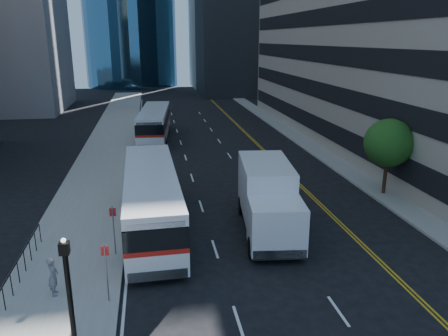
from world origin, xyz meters
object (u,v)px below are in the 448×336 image
(street_tree, at_px, (389,143))
(lamp_post, at_px, (71,303))
(bus_front, at_px, (151,198))
(pedestrian, at_px, (53,276))
(bus_rear, at_px, (155,123))
(box_truck, at_px, (268,198))

(street_tree, height_order, lamp_post, street_tree)
(bus_front, xyz_separation_m, pedestrian, (-4.04, -6.35, -0.80))
(street_tree, bearing_deg, pedestrian, -154.96)
(street_tree, distance_m, bus_rear, 25.31)
(lamp_post, height_order, box_truck, lamp_post)
(bus_rear, bearing_deg, box_truck, -71.66)
(street_tree, relative_size, bus_rear, 0.41)
(street_tree, xyz_separation_m, box_truck, (-9.33, -4.33, -1.71))
(bus_front, relative_size, box_truck, 1.61)
(lamp_post, bearing_deg, bus_front, 77.75)
(pedestrian, bearing_deg, bus_front, -36.51)
(street_tree, distance_m, bus_front, 15.93)
(bus_front, relative_size, pedestrian, 7.63)
(lamp_post, distance_m, bus_rear, 34.40)
(bus_rear, relative_size, pedestrian, 7.40)
(street_tree, distance_m, lamp_post, 22.82)
(bus_front, height_order, box_truck, box_truck)
(box_truck, bearing_deg, lamp_post, -125.25)
(bus_front, bearing_deg, box_truck, -15.06)
(lamp_post, distance_m, bus_front, 11.48)
(lamp_post, bearing_deg, street_tree, 37.87)
(box_truck, height_order, pedestrian, box_truck)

